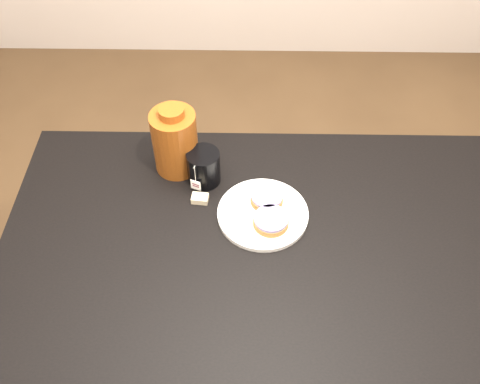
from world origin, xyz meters
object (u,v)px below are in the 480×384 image
(mug, at_px, (203,167))
(bagel_back, at_px, (267,198))
(teabag_pouch, at_px, (200,198))
(bagel_package, at_px, (175,141))
(table, at_px, (269,272))
(plate, at_px, (263,213))
(bagel_front, at_px, (271,221))

(mug, bearing_deg, bagel_back, -4.10)
(teabag_pouch, relative_size, bagel_package, 0.21)
(table, relative_size, plate, 5.75)
(bagel_front, xyz_separation_m, teabag_pouch, (-0.19, 0.09, -0.02))
(table, distance_m, bagel_package, 0.44)
(table, height_order, bagel_back, bagel_back)
(bagel_back, bearing_deg, plate, -105.45)
(table, xyz_separation_m, bagel_front, (0.00, 0.09, 0.11))
(bagel_back, distance_m, mug, 0.20)
(plate, relative_size, mug, 1.67)
(table, height_order, bagel_package, bagel_package)
(table, xyz_separation_m, plate, (-0.02, 0.13, 0.09))
(bagel_front, bearing_deg, table, -91.17)
(bagel_back, relative_size, mug, 0.63)
(plate, distance_m, mug, 0.21)
(mug, bearing_deg, teabag_pouch, -71.07)
(table, distance_m, teabag_pouch, 0.27)
(teabag_pouch, distance_m, bagel_package, 0.18)
(bagel_package, bearing_deg, teabag_pouch, -61.07)
(bagel_front, xyz_separation_m, bagel_package, (-0.27, 0.22, 0.07))
(table, xyz_separation_m, bagel_package, (-0.26, 0.31, 0.18))
(teabag_pouch, xyz_separation_m, bagel_package, (-0.07, 0.13, 0.09))
(plate, relative_size, teabag_pouch, 5.41)
(bagel_front, distance_m, bagel_package, 0.35)
(bagel_front, height_order, bagel_package, bagel_package)
(bagel_front, bearing_deg, bagel_package, 140.27)
(plate, bearing_deg, table, -81.71)
(bagel_back, relative_size, teabag_pouch, 2.05)
(table, bearing_deg, bagel_back, 92.68)
(teabag_pouch, height_order, bagel_package, bagel_package)
(bagel_back, xyz_separation_m, bagel_package, (-0.26, 0.14, 0.07))
(bagel_package, bearing_deg, plate, -36.56)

